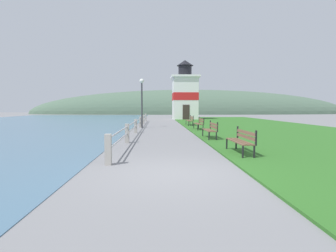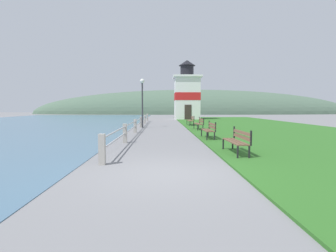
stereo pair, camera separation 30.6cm
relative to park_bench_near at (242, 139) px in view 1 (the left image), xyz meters
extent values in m
plane|color=slate|center=(-2.62, -2.50, -0.54)|extent=(160.00, 160.00, 0.00)
cube|color=#2D6623|center=(5.27, 11.90, -0.51)|extent=(12.00, 43.20, 0.06)
cube|color=#A8A399|center=(-4.40, -1.50, -0.09)|extent=(0.18, 0.18, 0.90)
cube|color=#A8A399|center=(-4.40, 3.19, -0.09)|extent=(0.18, 0.18, 0.90)
cube|color=#A8A399|center=(-4.40, 7.89, -0.09)|extent=(0.18, 0.18, 0.90)
cube|color=#A8A399|center=(-4.40, 12.59, -0.09)|extent=(0.18, 0.18, 0.90)
cube|color=#A8A399|center=(-4.40, 17.28, -0.09)|extent=(0.18, 0.18, 0.90)
cube|color=#A8A399|center=(-4.40, 21.98, -0.09)|extent=(0.18, 0.18, 0.90)
cylinder|color=#B2B2B7|center=(-4.40, 10.24, 0.23)|extent=(0.06, 23.48, 0.06)
cylinder|color=#B2B2B7|center=(-4.40, 10.24, -0.09)|extent=(0.06, 23.48, 0.06)
cube|color=brown|center=(-0.24, 0.00, -0.07)|extent=(0.15, 1.87, 0.04)
cube|color=brown|center=(-0.09, 0.00, -0.07)|extent=(0.15, 1.87, 0.04)
cube|color=brown|center=(0.06, 0.00, -0.07)|extent=(0.15, 1.87, 0.04)
cube|color=brown|center=(0.14, 0.00, 0.25)|extent=(0.09, 1.87, 0.11)
cube|color=brown|center=(0.14, 0.00, 0.09)|extent=(0.09, 1.87, 0.11)
cube|color=black|center=(-0.26, -0.92, -0.31)|extent=(0.05, 0.05, 0.45)
cube|color=black|center=(-0.29, 0.91, -0.31)|extent=(0.05, 0.05, 0.45)
cube|color=black|center=(0.11, -0.91, -0.31)|extent=(0.05, 0.05, 0.45)
cube|color=black|center=(0.08, 0.91, -0.31)|extent=(0.05, 0.05, 0.45)
cube|color=black|center=(0.16, -0.91, 0.16)|extent=(0.05, 0.05, 0.49)
cube|color=black|center=(0.13, 0.91, 0.16)|extent=(0.05, 0.05, 0.49)
cube|color=brown|center=(-0.42, 4.50, -0.07)|extent=(0.13, 1.75, 0.04)
cube|color=brown|center=(-0.27, 4.50, -0.07)|extent=(0.13, 1.75, 0.04)
cube|color=brown|center=(-0.13, 4.50, -0.07)|extent=(0.13, 1.75, 0.04)
cube|color=brown|center=(-0.04, 4.50, 0.25)|extent=(0.07, 1.75, 0.11)
cube|color=brown|center=(-0.04, 4.50, 0.09)|extent=(0.07, 1.75, 0.11)
cube|color=black|center=(-0.45, 3.65, -0.31)|extent=(0.05, 0.05, 0.45)
cube|color=black|center=(-0.46, 5.35, -0.31)|extent=(0.05, 0.05, 0.45)
cube|color=black|center=(-0.08, 3.65, -0.31)|extent=(0.05, 0.05, 0.45)
cube|color=black|center=(-0.09, 5.35, -0.31)|extent=(0.05, 0.05, 0.45)
cube|color=black|center=(-0.03, 3.65, 0.16)|extent=(0.05, 0.05, 0.49)
cube|color=black|center=(-0.05, 5.35, 0.16)|extent=(0.05, 0.05, 0.49)
cube|color=brown|center=(-0.16, 9.90, -0.07)|extent=(0.17, 1.72, 0.04)
cube|color=brown|center=(-0.02, 9.90, -0.07)|extent=(0.17, 1.72, 0.04)
cube|color=brown|center=(0.13, 9.91, -0.07)|extent=(0.17, 1.72, 0.04)
cube|color=brown|center=(0.22, 9.91, 0.25)|extent=(0.11, 1.71, 0.11)
cube|color=brown|center=(0.22, 9.91, 0.09)|extent=(0.11, 1.71, 0.11)
cube|color=black|center=(-0.17, 9.07, -0.31)|extent=(0.05, 0.05, 0.45)
cube|color=black|center=(-0.23, 10.73, -0.31)|extent=(0.05, 0.05, 0.45)
cube|color=black|center=(0.20, 9.08, -0.31)|extent=(0.05, 0.05, 0.45)
cube|color=black|center=(0.14, 10.74, -0.31)|extent=(0.05, 0.05, 0.45)
cube|color=black|center=(0.25, 9.08, 0.16)|extent=(0.05, 0.05, 0.49)
cube|color=black|center=(0.19, 10.74, 0.16)|extent=(0.05, 0.05, 0.49)
cube|color=brown|center=(-0.28, 14.41, -0.07)|extent=(0.13, 1.95, 0.04)
cube|color=brown|center=(-0.13, 14.42, -0.07)|extent=(0.13, 1.95, 0.04)
cube|color=brown|center=(0.01, 14.42, -0.07)|extent=(0.13, 1.95, 0.04)
cube|color=brown|center=(0.10, 14.42, 0.25)|extent=(0.07, 1.95, 0.11)
cube|color=brown|center=(0.10, 14.42, 0.09)|extent=(0.07, 1.95, 0.11)
cube|color=black|center=(-0.31, 13.46, -0.31)|extent=(0.05, 0.05, 0.45)
cube|color=black|center=(-0.32, 15.36, -0.31)|extent=(0.05, 0.05, 0.45)
cube|color=black|center=(0.06, 13.47, -0.31)|extent=(0.05, 0.05, 0.45)
cube|color=black|center=(0.05, 15.37, -0.31)|extent=(0.05, 0.05, 0.45)
cube|color=black|center=(0.11, 13.47, 0.16)|extent=(0.05, 0.05, 0.49)
cube|color=black|center=(0.09, 15.37, 0.16)|extent=(0.05, 0.05, 0.49)
cube|color=white|center=(0.75, 26.85, 2.29)|extent=(3.29, 3.29, 5.65)
cube|color=red|center=(0.75, 26.85, 2.57)|extent=(3.33, 3.33, 1.02)
cube|color=white|center=(0.75, 26.85, 5.23)|extent=(3.79, 3.79, 0.25)
cylinder|color=black|center=(0.75, 26.85, 6.05)|extent=(1.81, 1.81, 1.39)
cone|color=black|center=(0.75, 26.85, 7.13)|extent=(2.26, 2.26, 0.76)
cube|color=#332823|center=(0.75, 25.18, 0.46)|extent=(0.90, 0.06, 2.00)
cylinder|color=#333338|center=(-4.25, 12.26, 1.26)|extent=(0.12, 0.12, 3.60)
sphere|color=white|center=(-4.25, 12.26, 3.24)|extent=(0.36, 0.36, 0.36)
ellipsoid|color=#4C6651|center=(5.38, 56.30, -0.54)|extent=(80.00, 16.00, 12.00)
camera|label=1|loc=(-2.96, -9.07, 1.14)|focal=28.00mm
camera|label=2|loc=(-2.66, -9.08, 1.14)|focal=28.00mm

